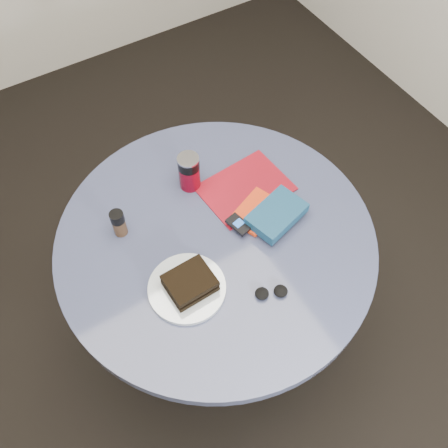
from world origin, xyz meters
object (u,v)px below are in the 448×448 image
sandwich (190,283)px  pepper_grinder (119,223)px  table (216,263)px  soda_can (189,172)px  magazine (245,188)px  novel (277,214)px  mp3_player (239,224)px  red_book (256,211)px  headphones (271,292)px  plate (187,288)px

sandwich → pepper_grinder: bearing=107.5°
table → soda_can: (0.03, 0.22, 0.23)m
magazine → novel: 0.16m
table → mp3_player: 0.20m
novel → soda_can: bearing=105.4°
red_book → mp3_player: (-0.08, -0.02, 0.01)m
table → headphones: headphones is taller
magazine → headphones: headphones is taller
magazine → headphones: bearing=-116.3°
mp3_player → plate: bearing=-157.1°
pepper_grinder → headphones: 0.51m
soda_can → table: bearing=-98.5°
sandwich → headphones: bearing=-35.4°
magazine → red_book: 0.11m
table → novel: (0.19, -0.05, 0.20)m
red_book → mp3_player: size_ratio=1.87×
mp3_player → table: bearing=172.6°
soda_can → novel: 0.31m
soda_can → novel: soda_can is taller
red_book → soda_can: bearing=98.0°
headphones → magazine: bearing=68.4°
sandwich → red_book: size_ratio=0.86×
table → magazine: (0.18, 0.11, 0.17)m
plate → table: bearing=34.3°
table → red_book: (0.16, 0.01, 0.17)m
novel → headphones: bearing=-143.1°
red_book → mp3_player: mp3_player is taller
sandwich → pepper_grinder: pepper_grinder is taller
novel → red_book: bearing=108.6°
table → plate: bearing=-145.7°
red_book → headphones: headphones is taller
sandwich → mp3_player: 0.25m
mp3_player → sandwich: bearing=-155.4°
table → pepper_grinder: (-0.24, 0.17, 0.21)m
plate → pepper_grinder: (-0.08, 0.28, 0.04)m
sandwich → novel: (0.35, 0.07, -0.00)m
plate → soda_can: 0.39m
plate → soda_can: bearing=59.5°
pepper_grinder → headphones: bearing=-56.3°
table → sandwich: size_ratio=7.35×
table → magazine: magazine is taller
pepper_grinder → magazine: 0.43m
plate → mp3_player: mp3_player is taller
table → pepper_grinder: 0.37m
mp3_player → red_book: bearing=14.6°
pepper_grinder → headphones: pepper_grinder is taller
novel → headphones: size_ratio=1.73×
red_book → sandwich: bearing=-179.9°
soda_can → pepper_grinder: soda_can is taller
table → magazine: bearing=32.0°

